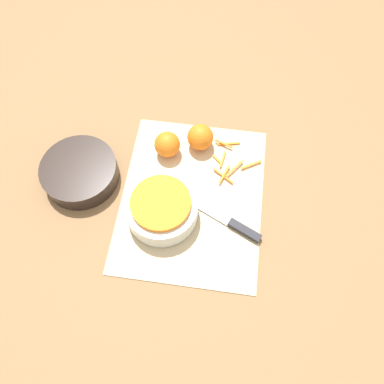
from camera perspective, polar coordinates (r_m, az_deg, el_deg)
ground_plane at (r=1.00m, az=0.00°, el=-0.92°), size 4.00×4.00×0.00m
cutting_board at (r=1.00m, az=0.00°, el=-0.84°), size 0.47×0.37×0.01m
bowl_speckled at (r=0.95m, az=-4.65°, el=-2.47°), size 0.18×0.18×0.08m
bowl_dark at (r=1.05m, az=-16.69°, el=2.92°), size 0.20×0.20×0.06m
knife at (r=0.96m, az=6.39°, el=-4.93°), size 0.12×0.23×0.02m
orange_left at (r=1.04m, az=-3.79°, el=7.23°), size 0.07×0.07×0.07m
orange_right at (r=1.05m, az=1.32°, el=8.36°), size 0.07×0.07×0.07m
peel_pile at (r=1.05m, az=5.67°, el=4.65°), size 0.14×0.14×0.01m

